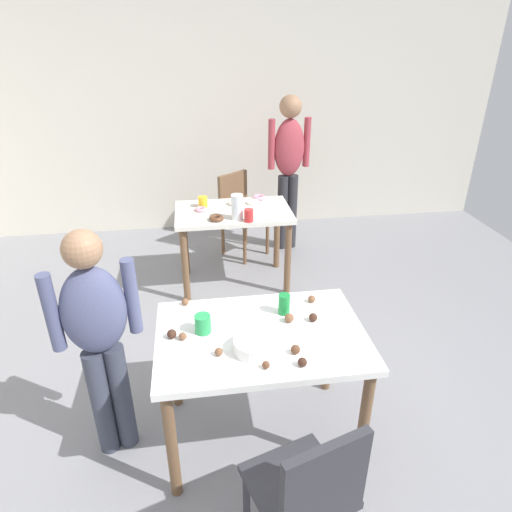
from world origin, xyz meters
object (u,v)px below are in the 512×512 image
(person_girl_near, at_px, (98,332))
(chair_far_table, at_px, (240,209))
(dining_table_near, at_px, (261,349))
(chair_near_table, at_px, (308,490))
(person_adult_far, at_px, (289,160))
(dining_table_far, at_px, (234,223))
(soda_can, at_px, (284,304))
(pitcher_far, at_px, (237,207))
(mixing_bowl, at_px, (254,345))

(person_girl_near, bearing_deg, chair_far_table, 67.72)
(dining_table_near, bearing_deg, chair_near_table, -83.97)
(chair_far_table, distance_m, person_adult_far, 0.72)
(dining_table_near, relative_size, chair_far_table, 1.29)
(dining_table_near, distance_m, dining_table_far, 1.83)
(dining_table_near, xyz_separation_m, chair_near_table, (0.08, -0.76, -0.15))
(soda_can, bearing_deg, pitcher_far, 94.33)
(dining_table_far, relative_size, person_adult_far, 0.63)
(chair_far_table, relative_size, person_adult_far, 0.53)
(dining_table_near, xyz_separation_m, person_adult_far, (0.69, 2.55, 0.35))
(dining_table_near, distance_m, chair_far_table, 2.51)
(dining_table_near, height_order, chair_near_table, chair_near_table)
(dining_table_near, relative_size, pitcher_far, 5.15)
(mixing_bowl, bearing_deg, pitcher_far, 86.55)
(chair_far_table, bearing_deg, soda_can, -90.17)
(mixing_bowl, bearing_deg, chair_far_table, 85.16)
(soda_can, xyz_separation_m, pitcher_far, (-0.11, 1.45, 0.05))
(person_adult_far, bearing_deg, dining_table_far, -132.65)
(chair_near_table, bearing_deg, dining_table_near, 96.03)
(chair_near_table, height_order, soda_can, soda_can)
(dining_table_far, distance_m, pitcher_far, 0.31)
(person_girl_near, distance_m, soda_can, 1.01)
(person_girl_near, bearing_deg, dining_table_near, -2.71)
(chair_far_table, bearing_deg, dining_table_far, -101.22)
(person_adult_far, distance_m, soda_can, 2.44)
(person_adult_far, bearing_deg, dining_table_near, -105.16)
(chair_near_table, xyz_separation_m, person_adult_far, (0.61, 3.30, 0.50))
(dining_table_far, height_order, pitcher_far, pitcher_far)
(person_adult_far, height_order, mixing_bowl, person_adult_far)
(mixing_bowl, bearing_deg, soda_can, 54.97)
(dining_table_near, distance_m, person_girl_near, 0.86)
(dining_table_far, xyz_separation_m, chair_far_table, (0.13, 0.66, -0.13))
(soda_can, bearing_deg, mixing_bowl, -125.03)
(chair_near_table, bearing_deg, pitcher_far, 90.75)
(pitcher_far, bearing_deg, soda_can, -85.67)
(chair_near_table, relative_size, chair_far_table, 1.00)
(dining_table_far, height_order, chair_near_table, chair_near_table)
(dining_table_near, bearing_deg, pitcher_far, 88.28)
(person_adult_far, bearing_deg, mixing_bowl, -105.56)
(chair_near_table, height_order, chair_far_table, same)
(person_girl_near, relative_size, person_adult_far, 0.85)
(dining_table_far, xyz_separation_m, person_adult_far, (0.66, 0.71, 0.37))
(chair_far_table, height_order, pitcher_far, pitcher_far)
(dining_table_far, height_order, person_adult_far, person_adult_far)
(person_girl_near, xyz_separation_m, soda_can, (1.00, 0.13, -0.01))
(person_girl_near, bearing_deg, mixing_bowl, -12.76)
(dining_table_far, xyz_separation_m, soda_can, (0.12, -1.66, 0.18))
(mixing_bowl, bearing_deg, dining_table_near, 67.34)
(dining_table_far, bearing_deg, dining_table_near, -91.06)
(dining_table_far, xyz_separation_m, chair_near_table, (0.05, -2.59, -0.13))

